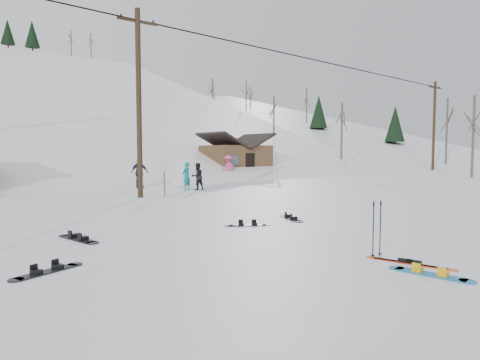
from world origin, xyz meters
TOP-DOWN VIEW (x-y plane):
  - ground at (0.00, 0.00)m, footprint 200.00×200.00m
  - ridge_right at (38.00, 50.00)m, footprint 45.66×93.98m
  - treeline_right at (36.00, 42.00)m, footprint 20.00×60.00m
  - utility_pole at (2.00, 14.00)m, footprint 2.00×0.26m
  - utility_pole_right at (34.00, 17.00)m, footprint 2.00×0.26m
  - trail_sign at (3.10, 13.58)m, footprint 0.50×0.09m
  - cabin at (15.00, 24.00)m, footprint 5.39×4.40m
  - hero_snowboard at (0.97, -1.43)m, footprint 0.54×1.51m
  - hero_skis at (1.37, -0.76)m, footprint 0.59×1.73m
  - ski_poles at (1.28, -0.03)m, footprint 0.33×0.09m
  - board_scatter_a at (-4.65, 2.96)m, footprint 1.41×0.71m
  - board_scatter_b at (-3.32, 5.64)m, footprint 0.62×1.66m
  - board_scatter_d at (1.41, 4.65)m, footprint 1.27×0.80m
  - board_scatter_f at (3.37, 4.83)m, footprint 0.77×1.53m
  - skier_teal at (5.72, 16.04)m, footprint 0.69×0.58m
  - skier_dark at (6.23, 15.67)m, footprint 0.76×0.60m
  - skier_pink at (12.45, 21.43)m, footprint 1.25×0.75m
  - skier_navy at (4.05, 18.80)m, footprint 1.06×1.14m

SIDE VIEW (x-z plane):
  - ridge_right at x=38.00m, z-range -38.30..16.30m
  - ground at x=0.00m, z-range 0.00..0.00m
  - treeline_right at x=36.00m, z-range -5.00..5.00m
  - board_scatter_d at x=1.41m, z-range -0.02..0.07m
  - hero_skis at x=1.37m, z-range -0.02..0.07m
  - board_scatter_a at x=-4.65m, z-range -0.03..0.08m
  - hero_snowboard at x=0.97m, z-range -0.03..0.08m
  - board_scatter_f at x=3.37m, z-range -0.03..0.09m
  - board_scatter_b at x=-3.32m, z-range -0.03..0.09m
  - ski_poles at x=1.28m, z-range 0.01..1.23m
  - skier_dark at x=6.23m, z-range 0.00..1.56m
  - skier_teal at x=5.72m, z-range 0.00..1.60m
  - skier_navy at x=4.05m, z-range 0.00..1.88m
  - skier_pink at x=12.45m, z-range 0.00..1.90m
  - trail_sign at x=3.10m, z-range 0.35..2.20m
  - cabin at x=15.00m, z-range -0.40..3.37m
  - utility_pole at x=2.00m, z-range 0.18..9.18m
  - utility_pole_right at x=34.00m, z-range 0.18..9.18m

